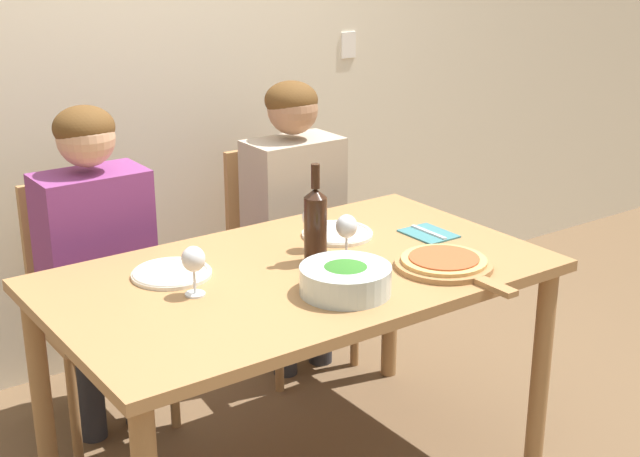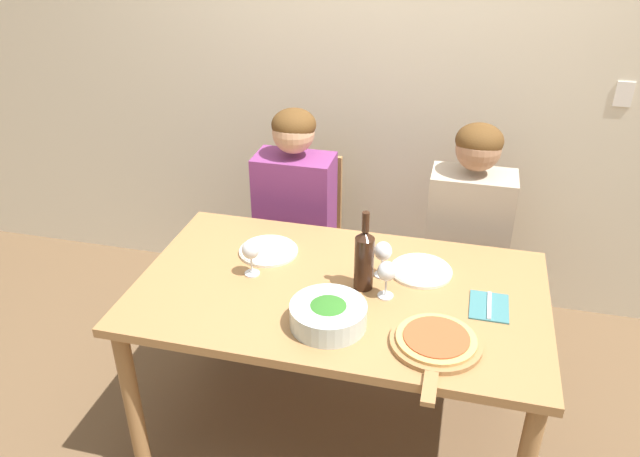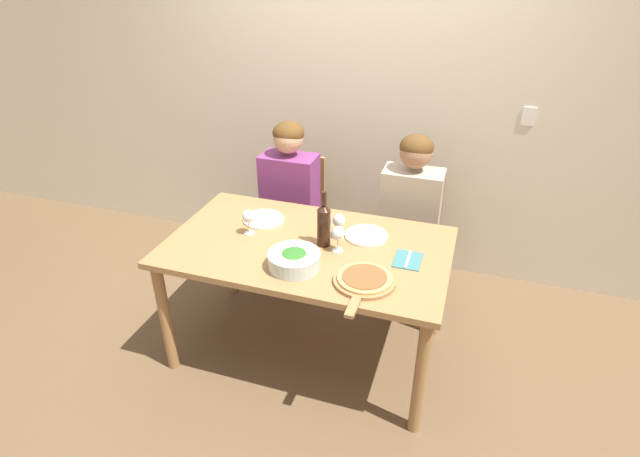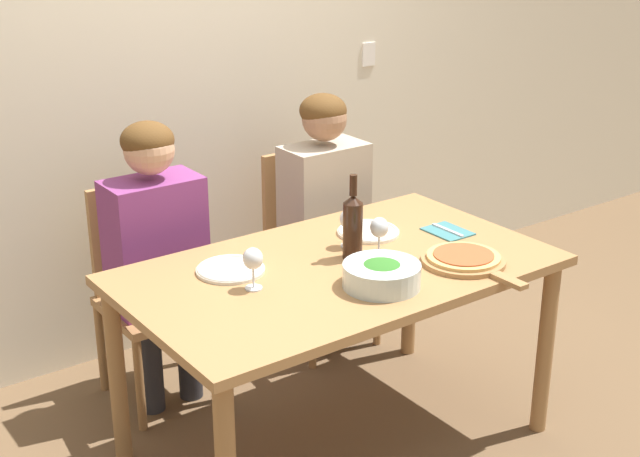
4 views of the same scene
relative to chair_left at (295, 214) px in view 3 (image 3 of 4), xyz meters
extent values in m
plane|color=brown|center=(0.38, -0.81, -0.49)|extent=(40.00, 40.00, 0.00)
cube|color=beige|center=(0.38, 0.41, 0.86)|extent=(10.00, 0.05, 2.70)
cube|color=white|center=(1.48, 0.39, 0.76)|extent=(0.08, 0.01, 0.12)
cube|color=#9E7042|center=(0.38, -0.81, 0.26)|extent=(1.56, 0.91, 0.04)
cylinder|color=#9E7042|center=(-0.34, -1.20, -0.12)|extent=(0.06, 0.06, 0.73)
cylinder|color=#9E7042|center=(1.10, -1.20, -0.12)|extent=(0.06, 0.06, 0.73)
cylinder|color=#9E7042|center=(-0.34, -0.41, -0.12)|extent=(0.06, 0.06, 0.73)
cylinder|color=#9E7042|center=(1.10, -0.41, -0.12)|extent=(0.06, 0.06, 0.73)
cube|color=#9E7042|center=(0.00, -0.08, -0.06)|extent=(0.42, 0.42, 0.04)
cube|color=#9E7042|center=(0.00, 0.12, 0.19)|extent=(0.38, 0.03, 0.47)
cylinder|color=#9E7042|center=(-0.19, -0.27, -0.28)|extent=(0.04, 0.04, 0.40)
cylinder|color=#9E7042|center=(0.19, -0.27, -0.28)|extent=(0.04, 0.04, 0.40)
cylinder|color=#9E7042|center=(-0.19, 0.11, -0.28)|extent=(0.04, 0.04, 0.40)
cylinder|color=#9E7042|center=(0.19, 0.11, -0.28)|extent=(0.04, 0.04, 0.40)
cube|color=#9E7042|center=(0.84, -0.08, -0.06)|extent=(0.42, 0.42, 0.04)
cube|color=#9E7042|center=(0.84, 0.12, 0.19)|extent=(0.38, 0.03, 0.47)
cylinder|color=#9E7042|center=(0.65, -0.27, -0.28)|extent=(0.04, 0.04, 0.40)
cylinder|color=#9E7042|center=(1.03, -0.27, -0.28)|extent=(0.04, 0.04, 0.40)
cylinder|color=#9E7042|center=(0.65, 0.11, -0.28)|extent=(0.04, 0.04, 0.40)
cylinder|color=#9E7042|center=(1.03, 0.11, -0.28)|extent=(0.04, 0.04, 0.40)
cylinder|color=#28282D|center=(-0.09, -0.16, -0.27)|extent=(0.10, 0.10, 0.44)
cylinder|color=#28282D|center=(0.09, -0.16, -0.27)|extent=(0.10, 0.10, 0.44)
cube|color=#7A3370|center=(0.00, -0.10, 0.22)|extent=(0.38, 0.22, 0.54)
cylinder|color=#7A3370|center=(-0.20, -0.34, 0.08)|extent=(0.07, 0.31, 0.14)
cylinder|color=#7A3370|center=(0.20, -0.34, 0.08)|extent=(0.07, 0.31, 0.14)
sphere|color=tan|center=(0.00, -0.10, 0.61)|extent=(0.20, 0.20, 0.20)
ellipsoid|color=#563819|center=(0.00, -0.09, 0.65)|extent=(0.21, 0.21, 0.15)
cylinder|color=#28282D|center=(0.75, -0.16, -0.27)|extent=(0.10, 0.10, 0.44)
cylinder|color=#28282D|center=(0.93, -0.16, -0.27)|extent=(0.10, 0.10, 0.44)
cube|color=tan|center=(0.84, -0.10, 0.22)|extent=(0.38, 0.22, 0.54)
cylinder|color=tan|center=(0.64, -0.34, 0.08)|extent=(0.07, 0.31, 0.14)
cylinder|color=tan|center=(1.04, -0.34, 0.08)|extent=(0.07, 0.31, 0.14)
sphere|color=#9E7051|center=(0.84, -0.10, 0.61)|extent=(0.20, 0.20, 0.20)
ellipsoid|color=#563819|center=(0.84, -0.09, 0.65)|extent=(0.21, 0.21, 0.15)
cylinder|color=black|center=(0.47, -0.78, 0.38)|extent=(0.07, 0.07, 0.22)
cone|color=black|center=(0.47, -0.78, 0.51)|extent=(0.07, 0.07, 0.03)
cylinder|color=black|center=(0.47, -0.78, 0.56)|extent=(0.03, 0.03, 0.08)
cylinder|color=silver|center=(0.39, -1.04, 0.32)|extent=(0.27, 0.27, 0.08)
ellipsoid|color=#2D6B23|center=(0.39, -1.04, 0.32)|extent=(0.22, 0.22, 0.09)
cylinder|color=silver|center=(0.04, -0.62, 0.28)|extent=(0.25, 0.25, 0.01)
torus|color=silver|center=(0.04, -0.62, 0.29)|extent=(0.24, 0.24, 0.01)
cylinder|color=silver|center=(0.67, -0.62, 0.28)|extent=(0.25, 0.25, 0.01)
torus|color=silver|center=(0.67, -0.62, 0.29)|extent=(0.24, 0.24, 0.01)
cylinder|color=#9E7042|center=(0.77, -1.06, 0.29)|extent=(0.31, 0.31, 0.02)
cube|color=#9E7042|center=(0.77, -1.28, 0.29)|extent=(0.04, 0.14, 0.02)
cylinder|color=tan|center=(0.77, -1.06, 0.30)|extent=(0.27, 0.27, 0.01)
cylinder|color=#AD4C28|center=(0.77, -1.06, 0.31)|extent=(0.22, 0.22, 0.01)
cylinder|color=silver|center=(0.03, -0.80, 0.28)|extent=(0.06, 0.06, 0.01)
cylinder|color=silver|center=(0.03, -0.80, 0.32)|extent=(0.01, 0.01, 0.07)
ellipsoid|color=silver|center=(0.03, -0.80, 0.39)|extent=(0.07, 0.07, 0.08)
ellipsoid|color=maroon|center=(0.03, -0.80, 0.38)|extent=(0.06, 0.06, 0.03)
cylinder|color=silver|center=(0.53, -0.68, 0.28)|extent=(0.06, 0.06, 0.01)
cylinder|color=silver|center=(0.53, -0.68, 0.32)|extent=(0.01, 0.01, 0.07)
ellipsoid|color=silver|center=(0.53, -0.68, 0.39)|extent=(0.07, 0.07, 0.08)
ellipsoid|color=maroon|center=(0.53, -0.68, 0.38)|extent=(0.06, 0.06, 0.03)
cylinder|color=silver|center=(0.56, -0.82, 0.28)|extent=(0.06, 0.06, 0.01)
cylinder|color=silver|center=(0.56, -0.82, 0.32)|extent=(0.01, 0.01, 0.07)
ellipsoid|color=silver|center=(0.56, -0.82, 0.39)|extent=(0.07, 0.07, 0.08)
ellipsoid|color=maroon|center=(0.56, -0.82, 0.38)|extent=(0.06, 0.06, 0.03)
cube|color=#387075|center=(0.94, -0.80, 0.28)|extent=(0.14, 0.18, 0.01)
cube|color=silver|center=(0.94, -0.80, 0.29)|extent=(0.01, 0.17, 0.01)
camera|label=1|loc=(-1.07, -2.96, 1.31)|focal=50.00mm
camera|label=2|loc=(0.79, -2.74, 1.63)|focal=35.00mm
camera|label=3|loc=(1.19, -3.04, 1.71)|focal=28.00mm
camera|label=4|loc=(-1.43, -3.17, 1.56)|focal=50.00mm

